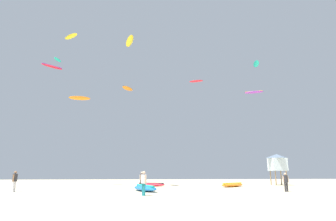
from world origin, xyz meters
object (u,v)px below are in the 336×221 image
at_px(kite_grounded_mid, 151,185).
at_px(kite_aloft_7, 196,81).
at_px(kite_aloft_1, 130,41).
at_px(kite_grounded_far, 233,185).
at_px(lifeguard_tower, 277,162).
at_px(kite_aloft_4, 80,98).
at_px(kite_aloft_8, 58,60).
at_px(person_foreground, 144,181).
at_px(kite_aloft_3, 71,36).
at_px(kite_aloft_6, 128,88).
at_px(kite_grounded_near, 145,188).
at_px(kite_aloft_2, 52,67).
at_px(kite_aloft_5, 254,92).
at_px(person_midground, 142,179).
at_px(person_right, 286,181).
at_px(person_left, 15,180).
at_px(kite_aloft_0, 256,64).

height_order(kite_grounded_mid, kite_aloft_7, kite_aloft_7).
bearing_deg(kite_aloft_1, kite_grounded_far, -10.03).
distance_m(kite_grounded_far, lifeguard_tower, 9.47).
distance_m(kite_aloft_4, kite_aloft_8, 9.27).
bearing_deg(person_foreground, kite_aloft_4, -96.28).
height_order(kite_aloft_3, kite_aloft_6, kite_aloft_3).
height_order(kite_grounded_near, kite_aloft_3, kite_aloft_3).
distance_m(kite_grounded_far, kite_aloft_8, 37.58).
height_order(person_foreground, kite_grounded_near, person_foreground).
bearing_deg(kite_aloft_2, person_foreground, -54.57).
height_order(person_foreground, kite_aloft_1, kite_aloft_1).
height_order(kite_aloft_1, kite_aloft_3, kite_aloft_3).
relative_size(kite_aloft_3, kite_aloft_5, 0.86).
bearing_deg(person_midground, person_foreground, 130.37).
height_order(person_right, kite_aloft_1, kite_aloft_1).
bearing_deg(kite_aloft_6, kite_aloft_7, -57.30).
relative_size(person_right, kite_aloft_6, 0.49).
relative_size(lifeguard_tower, kite_aloft_2, 1.43).
xyz_separation_m(person_left, person_right, (23.66, -1.85, -0.09)).
bearing_deg(kite_aloft_5, kite_aloft_8, 167.15).
bearing_deg(kite_aloft_5, person_left, -150.62).
relative_size(person_midground, person_right, 1.07).
bearing_deg(lifeguard_tower, person_midground, -159.05).
distance_m(person_left, kite_aloft_3, 23.56).
xyz_separation_m(person_right, kite_grounded_near, (-12.36, 1.93, -0.68)).
bearing_deg(kite_aloft_7, kite_grounded_mid, -152.00).
height_order(kite_grounded_mid, lifeguard_tower, lifeguard_tower).
xyz_separation_m(kite_grounded_far, kite_aloft_8, (-25.98, 16.77, 21.36)).
distance_m(kite_grounded_near, lifeguard_tower, 21.67).
bearing_deg(person_left, kite_aloft_3, 94.37).
height_order(kite_grounded_mid, kite_aloft_3, kite_aloft_3).
relative_size(person_foreground, kite_aloft_6, 0.53).
distance_m(kite_aloft_0, kite_aloft_3, 29.27).
height_order(kite_grounded_far, kite_aloft_0, kite_aloft_0).
bearing_deg(kite_grounded_far, kite_aloft_7, 113.86).
bearing_deg(kite_grounded_far, kite_grounded_mid, 163.55).
bearing_deg(kite_aloft_3, kite_aloft_0, 6.99).
height_order(kite_grounded_near, kite_aloft_8, kite_aloft_8).
bearing_deg(kite_aloft_4, kite_aloft_6, 48.63).
relative_size(person_left, kite_aloft_7, 0.85).
bearing_deg(kite_aloft_6, kite_aloft_8, -152.74).
xyz_separation_m(kite_aloft_6, kite_aloft_7, (10.82, -16.86, -3.55)).
distance_m(person_left, kite_aloft_4, 25.13).
relative_size(lifeguard_tower, kite_aloft_5, 1.38).
xyz_separation_m(kite_aloft_0, kite_aloft_2, (-31.33, -3.35, -2.89)).
relative_size(person_midground, kite_aloft_3, 0.67).
distance_m(kite_grounded_near, kite_aloft_5, 27.65).
distance_m(kite_aloft_1, kite_aloft_3, 9.46).
height_order(kite_grounded_near, kite_aloft_6, kite_aloft_6).
xyz_separation_m(kite_aloft_4, kite_aloft_5, (28.37, -5.31, 0.32)).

